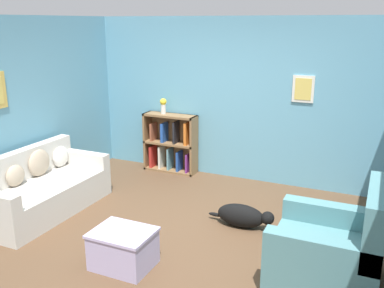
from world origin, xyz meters
name	(u,v)px	position (x,y,z in m)	size (l,w,h in m)	color
ground_plane	(179,234)	(0.00, 0.00, 0.00)	(14.00, 14.00, 0.00)	brown
wall_back	(240,100)	(0.00, 2.25, 1.30)	(5.60, 0.13, 2.60)	#609EB7
wall_left	(12,113)	(-2.55, 0.00, 1.30)	(0.13, 5.00, 2.60)	#609EB7
couch	(40,190)	(-2.03, -0.17, 0.31)	(0.88, 1.88, 0.83)	beige
bookshelf	(171,144)	(-1.16, 2.06, 0.48)	(0.93, 0.29, 1.00)	olive
recliner_chair	(333,250)	(1.82, -0.27, 0.36)	(1.01, 0.99, 1.06)	slate
coffee_table	(123,248)	(-0.22, -0.87, 0.22)	(0.63, 0.51, 0.41)	#ADA3CC
dog	(243,216)	(0.65, 0.52, 0.15)	(0.88, 0.27, 0.30)	black
vase	(163,105)	(-1.28, 2.04, 1.15)	(0.11, 0.11, 0.26)	silver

